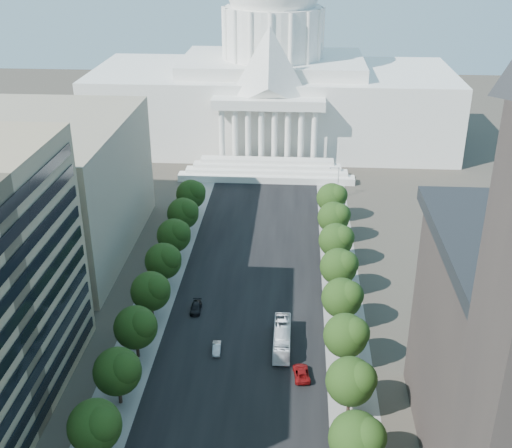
% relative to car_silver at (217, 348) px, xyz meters
% --- Properties ---
extents(road_asphalt, '(30.00, 260.00, 0.01)m').
position_rel_car_silver_xyz_m(road_asphalt, '(4.36, 27.65, -0.67)').
color(road_asphalt, black).
rests_on(road_asphalt, ground).
extents(sidewalk_left, '(8.00, 260.00, 0.02)m').
position_rel_car_silver_xyz_m(sidewalk_left, '(-14.64, 27.65, -0.67)').
color(sidewalk_left, gray).
rests_on(sidewalk_left, ground).
extents(sidewalk_right, '(8.00, 260.00, 0.02)m').
position_rel_car_silver_xyz_m(sidewalk_right, '(23.36, 27.65, -0.67)').
color(sidewalk_right, gray).
rests_on(sidewalk_right, ground).
extents(capitol, '(120.00, 56.00, 73.00)m').
position_rel_car_silver_xyz_m(capitol, '(4.36, 122.54, 19.34)').
color(capitol, white).
rests_on(capitol, ground).
extents(office_block_left_far, '(38.00, 52.00, 30.00)m').
position_rel_car_silver_xyz_m(office_block_left_far, '(-43.64, 37.65, 14.33)').
color(office_block_left_far, gray).
rests_on(office_block_left_far, ground).
extents(tree_l_c, '(7.79, 7.60, 9.97)m').
position_rel_car_silver_xyz_m(tree_l_c, '(-13.30, -26.54, 5.78)').
color(tree_l_c, '#33261C').
rests_on(tree_l_c, ground).
extents(tree_l_d, '(7.79, 7.60, 9.97)m').
position_rel_car_silver_xyz_m(tree_l_d, '(-13.30, -14.54, 5.78)').
color(tree_l_d, '#33261C').
rests_on(tree_l_d, ground).
extents(tree_l_e, '(7.79, 7.60, 9.97)m').
position_rel_car_silver_xyz_m(tree_l_e, '(-13.30, -2.54, 5.78)').
color(tree_l_e, '#33261C').
rests_on(tree_l_e, ground).
extents(tree_l_f, '(7.79, 7.60, 9.97)m').
position_rel_car_silver_xyz_m(tree_l_f, '(-13.30, 9.46, 5.78)').
color(tree_l_f, '#33261C').
rests_on(tree_l_f, ground).
extents(tree_l_g, '(7.79, 7.60, 9.97)m').
position_rel_car_silver_xyz_m(tree_l_g, '(-13.30, 21.46, 5.78)').
color(tree_l_g, '#33261C').
rests_on(tree_l_g, ground).
extents(tree_l_h, '(7.79, 7.60, 9.97)m').
position_rel_car_silver_xyz_m(tree_l_h, '(-13.30, 33.46, 5.78)').
color(tree_l_h, '#33261C').
rests_on(tree_l_h, ground).
extents(tree_l_i, '(7.79, 7.60, 9.97)m').
position_rel_car_silver_xyz_m(tree_l_i, '(-13.30, 45.46, 5.78)').
color(tree_l_i, '#33261C').
rests_on(tree_l_i, ground).
extents(tree_l_j, '(7.79, 7.60, 9.97)m').
position_rel_car_silver_xyz_m(tree_l_j, '(-13.30, 57.46, 5.78)').
color(tree_l_j, '#33261C').
rests_on(tree_l_j, ground).
extents(tree_r_c, '(7.79, 7.60, 9.97)m').
position_rel_car_silver_xyz_m(tree_r_c, '(22.70, -26.54, 5.78)').
color(tree_r_c, '#33261C').
rests_on(tree_r_c, ground).
extents(tree_r_d, '(7.79, 7.60, 9.97)m').
position_rel_car_silver_xyz_m(tree_r_d, '(22.70, -14.54, 5.78)').
color(tree_r_d, '#33261C').
rests_on(tree_r_d, ground).
extents(tree_r_e, '(7.79, 7.60, 9.97)m').
position_rel_car_silver_xyz_m(tree_r_e, '(22.70, -2.54, 5.78)').
color(tree_r_e, '#33261C').
rests_on(tree_r_e, ground).
extents(tree_r_f, '(7.79, 7.60, 9.97)m').
position_rel_car_silver_xyz_m(tree_r_f, '(22.70, 9.46, 5.78)').
color(tree_r_f, '#33261C').
rests_on(tree_r_f, ground).
extents(tree_r_g, '(7.79, 7.60, 9.97)m').
position_rel_car_silver_xyz_m(tree_r_g, '(22.70, 21.46, 5.78)').
color(tree_r_g, '#33261C').
rests_on(tree_r_g, ground).
extents(tree_r_h, '(7.79, 7.60, 9.97)m').
position_rel_car_silver_xyz_m(tree_r_h, '(22.70, 33.46, 5.78)').
color(tree_r_h, '#33261C').
rests_on(tree_r_h, ground).
extents(tree_r_i, '(7.79, 7.60, 9.97)m').
position_rel_car_silver_xyz_m(tree_r_i, '(22.70, 45.46, 5.78)').
color(tree_r_i, '#33261C').
rests_on(tree_r_i, ground).
extents(tree_r_j, '(7.79, 7.60, 9.97)m').
position_rel_car_silver_xyz_m(tree_r_j, '(22.70, 57.46, 5.78)').
color(tree_r_j, '#33261C').
rests_on(tree_r_j, ground).
extents(streetlight_b, '(2.61, 0.44, 9.00)m').
position_rel_car_silver_xyz_m(streetlight_b, '(24.27, -27.35, 5.15)').
color(streetlight_b, gray).
rests_on(streetlight_b, ground).
extents(streetlight_c, '(2.61, 0.44, 9.00)m').
position_rel_car_silver_xyz_m(streetlight_c, '(24.27, -2.35, 5.15)').
color(streetlight_c, gray).
rests_on(streetlight_c, ground).
extents(streetlight_d, '(2.61, 0.44, 9.00)m').
position_rel_car_silver_xyz_m(streetlight_d, '(24.27, 22.65, 5.15)').
color(streetlight_d, gray).
rests_on(streetlight_d, ground).
extents(streetlight_e, '(2.61, 0.44, 9.00)m').
position_rel_car_silver_xyz_m(streetlight_e, '(24.27, 47.65, 5.15)').
color(streetlight_e, gray).
rests_on(streetlight_e, ground).
extents(streetlight_f, '(2.61, 0.44, 9.00)m').
position_rel_car_silver_xyz_m(streetlight_f, '(24.27, 72.65, 5.15)').
color(streetlight_f, gray).
rests_on(streetlight_f, ground).
extents(car_silver, '(1.73, 4.17, 1.34)m').
position_rel_car_silver_xyz_m(car_silver, '(0.00, 0.00, 0.00)').
color(car_silver, '#AFB1B7').
rests_on(car_silver, ground).
extents(car_red, '(3.21, 5.79, 1.53)m').
position_rel_car_silver_xyz_m(car_red, '(15.08, -6.02, 0.10)').
color(car_red, maroon).
rests_on(car_red, ground).
extents(car_dark_b, '(2.14, 4.99, 1.43)m').
position_rel_car_silver_xyz_m(car_dark_b, '(-5.70, 12.93, 0.05)').
color(car_dark_b, black).
rests_on(car_dark_b, ground).
extents(city_bus, '(3.04, 12.73, 3.54)m').
position_rel_car_silver_xyz_m(city_bus, '(11.55, 2.41, 1.10)').
color(city_bus, white).
rests_on(city_bus, ground).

